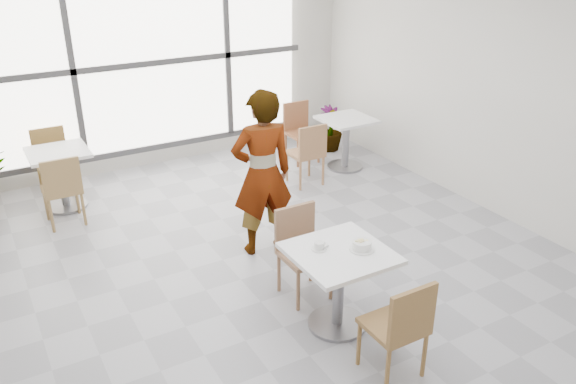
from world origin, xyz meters
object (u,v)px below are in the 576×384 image
bg_chair_right_near (308,151)px  bg_chair_right_far (299,128)px  bg_chair_left_far (52,157)px  bg_table_right (346,136)px  person (262,174)px  bg_chair_left_near (62,186)px  oatmeal_bowl (362,245)px  plant_right (330,129)px  bg_table_left (61,171)px  main_table (339,275)px  chair_near (401,324)px  coffee_cup (319,246)px  chair_far (301,245)px

bg_chair_right_near → bg_chair_right_far: same height
bg_chair_left_far → bg_table_right: bearing=-17.0°
person → bg_chair_left_near: (-1.74, 1.66, -0.40)m
bg_table_right → person: bearing=-144.6°
oatmeal_bowl → plant_right: oatmeal_bowl is taller
bg_table_left → plant_right: (4.02, 0.07, -0.14)m
bg_table_right → bg_chair_left_near: bg_chair_left_near is taller
person → bg_chair_left_near: person is taller
bg_table_left → bg_table_right: 3.86m
bg_table_left → oatmeal_bowl: bearing=-64.6°
bg_chair_right_near → main_table: bearing=63.2°
person → bg_chair_left_far: 3.20m
bg_chair_right_near → bg_table_right: bearing=-161.2°
bg_chair_right_far → plant_right: 0.66m
chair_near → bg_chair_left_near: (-1.73, 3.93, 0.00)m
coffee_cup → bg_chair_right_far: size_ratio=0.18×
plant_right → bg_chair_right_near: bearing=-135.4°
oatmeal_bowl → bg_table_left: oatmeal_bowl is taller
bg_chair_right_far → person: bearing=-128.9°
main_table → person: size_ratio=0.45×
person → bg_chair_left_far: person is taller
oatmeal_bowl → bg_table_left: bearing=115.4°
chair_far → coffee_cup: chair_far is taller
bg_chair_right_far → bg_table_left: bearing=179.2°
oatmeal_bowl → bg_chair_right_near: (1.21, 2.82, -0.29)m
main_table → person: 1.55m
chair_near → bg_table_right: chair_near is taller
oatmeal_bowl → bg_table_left: size_ratio=0.28×
coffee_cup → person: bearing=82.4°
bg_chair_right_far → chair_far: bearing=-120.7°
oatmeal_bowl → person: bearing=94.5°
chair_far → bg_table_right: bearing=47.5°
chair_far → bg_chair_right_far: bearing=59.3°
oatmeal_bowl → bg_table_right: oatmeal_bowl is taller
oatmeal_bowl → bg_chair_left_far: size_ratio=0.24×
bg_table_left → bg_chair_left_near: (-0.08, -0.53, 0.01)m
chair_far → oatmeal_bowl: size_ratio=4.14×
chair_near → oatmeal_bowl: size_ratio=4.14×
main_table → bg_chair_right_near: size_ratio=0.92×
plant_right → main_table: bearing=-122.7°
bg_chair_left_far → chair_far: bearing=-65.6°
bg_table_right → bg_chair_right_far: size_ratio=0.86×
bg_chair_left_far → plant_right: 4.06m
chair_far → bg_table_right: 3.26m
bg_table_right → bg_chair_right_far: 0.74m
person → chair_far: bearing=94.3°
chair_far → bg_table_right: size_ratio=1.16×
bg_chair_right_near → bg_table_left: bearing=-17.4°
bg_chair_left_near → bg_table_left: bearing=-98.8°
main_table → bg_chair_left_far: 4.49m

